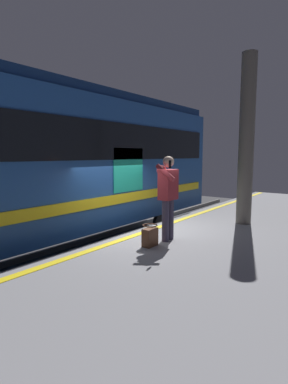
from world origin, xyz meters
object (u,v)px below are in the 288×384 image
(passenger, at_px, (168,191))
(train_carriage, at_px, (15,160))
(handbag, at_px, (150,236))
(station_column, at_px, (246,140))

(passenger, bearing_deg, train_carriage, -67.59)
(train_carriage, relative_size, handbag, 32.42)
(passenger, height_order, handbag, passenger)
(handbag, relative_size, station_column, 0.10)
(handbag, bearing_deg, train_carriage, -76.28)
(station_column, bearing_deg, train_carriage, -46.21)
(handbag, xyz_separation_m, station_column, (-2.97, 0.75, 1.86))
(handbag, height_order, station_column, station_column)
(handbag, bearing_deg, station_column, 165.84)
(passenger, height_order, station_column, station_column)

